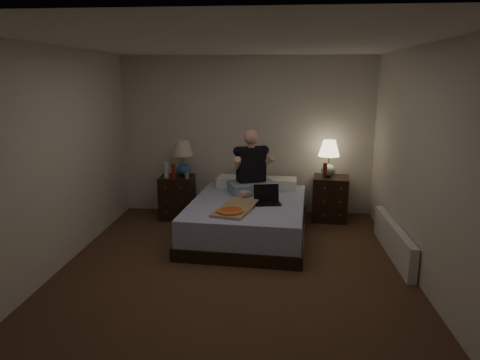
# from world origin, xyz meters

# --- Properties ---
(floor) EXTENTS (4.00, 4.50, 0.00)m
(floor) POSITION_xyz_m (0.00, 0.00, 0.00)
(floor) COLOR #533723
(floor) RESTS_ON ground
(ceiling) EXTENTS (4.00, 4.50, 0.00)m
(ceiling) POSITION_xyz_m (0.00, 0.00, 2.50)
(ceiling) COLOR white
(ceiling) RESTS_ON ground
(wall_back) EXTENTS (4.00, 0.00, 2.50)m
(wall_back) POSITION_xyz_m (0.00, 2.25, 1.25)
(wall_back) COLOR silver
(wall_back) RESTS_ON ground
(wall_front) EXTENTS (4.00, 0.00, 2.50)m
(wall_front) POSITION_xyz_m (0.00, -2.25, 1.25)
(wall_front) COLOR silver
(wall_front) RESTS_ON ground
(wall_left) EXTENTS (0.00, 4.50, 2.50)m
(wall_left) POSITION_xyz_m (-2.00, 0.00, 1.25)
(wall_left) COLOR silver
(wall_left) RESTS_ON ground
(wall_right) EXTENTS (0.00, 4.50, 2.50)m
(wall_right) POSITION_xyz_m (2.00, 0.00, 1.25)
(wall_right) COLOR silver
(wall_right) RESTS_ON ground
(bed) EXTENTS (1.68, 2.15, 0.51)m
(bed) POSITION_xyz_m (0.09, 1.11, 0.25)
(bed) COLOR #5E6EBC
(bed) RESTS_ON floor
(nightstand_left) EXTENTS (0.52, 0.47, 0.67)m
(nightstand_left) POSITION_xyz_m (-1.06, 1.84, 0.33)
(nightstand_left) COLOR black
(nightstand_left) RESTS_ON floor
(nightstand_right) EXTENTS (0.58, 0.54, 0.68)m
(nightstand_right) POSITION_xyz_m (1.32, 1.92, 0.34)
(nightstand_right) COLOR black
(nightstand_right) RESTS_ON floor
(lamp_left) EXTENTS (0.34, 0.34, 0.56)m
(lamp_left) POSITION_xyz_m (-0.96, 1.90, 0.95)
(lamp_left) COLOR #285296
(lamp_left) RESTS_ON nightstand_left
(lamp_right) EXTENTS (0.33, 0.33, 0.56)m
(lamp_right) POSITION_xyz_m (1.27, 1.95, 0.96)
(lamp_right) COLOR gray
(lamp_right) RESTS_ON nightstand_right
(water_bottle) EXTENTS (0.07, 0.07, 0.25)m
(water_bottle) POSITION_xyz_m (-1.19, 1.72, 0.79)
(water_bottle) COLOR silver
(water_bottle) RESTS_ON nightstand_left
(soda_can) EXTENTS (0.07, 0.07, 0.10)m
(soda_can) POSITION_xyz_m (-0.87, 1.69, 0.72)
(soda_can) COLOR #B1B1AC
(soda_can) RESTS_ON nightstand_left
(beer_bottle_left) EXTENTS (0.06, 0.06, 0.23)m
(beer_bottle_left) POSITION_xyz_m (-1.06, 1.64, 0.78)
(beer_bottle_left) COLOR #611D0D
(beer_bottle_left) RESTS_ON nightstand_left
(beer_bottle_right) EXTENTS (0.06, 0.06, 0.23)m
(beer_bottle_right) POSITION_xyz_m (1.21, 1.86, 0.80)
(beer_bottle_right) COLOR #521D0B
(beer_bottle_right) RESTS_ON nightstand_right
(person) EXTENTS (0.80, 0.71, 0.93)m
(person) POSITION_xyz_m (0.12, 1.54, 0.97)
(person) COLOR black
(person) RESTS_ON bed
(laptop) EXTENTS (0.39, 0.34, 0.24)m
(laptop) POSITION_xyz_m (0.36, 0.99, 0.63)
(laptop) COLOR black
(laptop) RESTS_ON bed
(pizza_box) EXTENTS (0.58, 0.84, 0.08)m
(pizza_box) POSITION_xyz_m (-0.09, 0.49, 0.55)
(pizza_box) COLOR tan
(pizza_box) RESTS_ON bed
(radiator) EXTENTS (0.10, 1.60, 0.40)m
(radiator) POSITION_xyz_m (1.93, 0.57, 0.20)
(radiator) COLOR silver
(radiator) RESTS_ON floor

